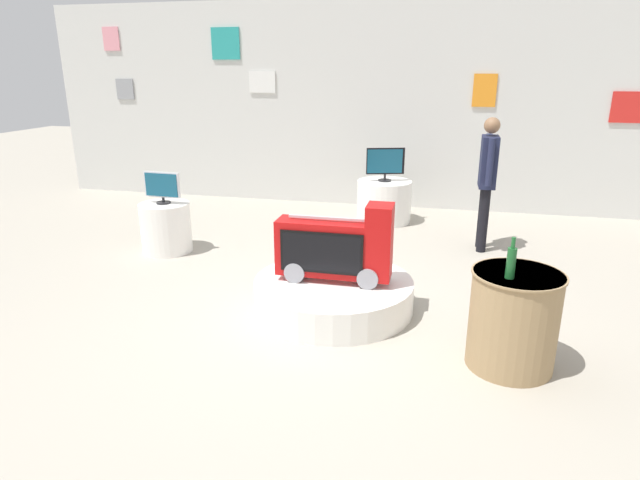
{
  "coord_description": "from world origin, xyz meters",
  "views": [
    {
      "loc": [
        1.16,
        -4.53,
        2.29
      ],
      "look_at": [
        0.01,
        0.45,
        0.64
      ],
      "focal_mm": 29.76,
      "sensor_mm": 36.0,
      "label": 1
    }
  ],
  "objects_px": {
    "display_pedestal_center_rear": "(384,201)",
    "main_display_pedestal": "(333,294)",
    "tv_on_center_rear": "(385,163)",
    "side_table_round": "(513,319)",
    "tv_on_left_rear": "(162,186)",
    "novelty_firetruck_tv": "(336,249)",
    "display_pedestal_left_rear": "(166,227)",
    "bottle_on_side_table": "(511,262)",
    "shopper_browsing_near_truck": "(487,174)"
  },
  "relations": [
    {
      "from": "tv_on_left_rear",
      "to": "tv_on_center_rear",
      "type": "relative_size",
      "value": 0.86
    },
    {
      "from": "tv_on_center_rear",
      "to": "bottle_on_side_table",
      "type": "height_order",
      "value": "tv_on_center_rear"
    },
    {
      "from": "novelty_firetruck_tv",
      "to": "display_pedestal_center_rear",
      "type": "height_order",
      "value": "novelty_firetruck_tv"
    },
    {
      "from": "display_pedestal_center_rear",
      "to": "tv_on_left_rear",
      "type": "bearing_deg",
      "value": -141.39
    },
    {
      "from": "tv_on_left_rear",
      "to": "main_display_pedestal",
      "type": "bearing_deg",
      "value": -26.33
    },
    {
      "from": "novelty_firetruck_tv",
      "to": "tv_on_left_rear",
      "type": "xyz_separation_m",
      "value": [
        -2.51,
        1.24,
        0.24
      ]
    },
    {
      "from": "display_pedestal_center_rear",
      "to": "main_display_pedestal",
      "type": "bearing_deg",
      "value": -92.0
    },
    {
      "from": "display_pedestal_left_rear",
      "to": "shopper_browsing_near_truck",
      "type": "bearing_deg",
      "value": 14.14
    },
    {
      "from": "side_table_round",
      "to": "bottle_on_side_table",
      "type": "xyz_separation_m",
      "value": [
        -0.08,
        -0.12,
        0.52
      ]
    },
    {
      "from": "tv_on_center_rear",
      "to": "bottle_on_side_table",
      "type": "distance_m",
      "value": 4.38
    },
    {
      "from": "display_pedestal_left_rear",
      "to": "display_pedestal_center_rear",
      "type": "height_order",
      "value": "same"
    },
    {
      "from": "tv_on_left_rear",
      "to": "shopper_browsing_near_truck",
      "type": "distance_m",
      "value": 4.15
    },
    {
      "from": "main_display_pedestal",
      "to": "bottle_on_side_table",
      "type": "xyz_separation_m",
      "value": [
        1.51,
        -0.85,
        0.77
      ]
    },
    {
      "from": "tv_on_center_rear",
      "to": "shopper_browsing_near_truck",
      "type": "xyz_separation_m",
      "value": [
        1.42,
        -1.06,
        0.08
      ]
    },
    {
      "from": "tv_on_left_rear",
      "to": "display_pedestal_center_rear",
      "type": "xyz_separation_m",
      "value": [
        2.61,
        2.08,
        -0.55
      ]
    },
    {
      "from": "display_pedestal_left_rear",
      "to": "tv_on_left_rear",
      "type": "relative_size",
      "value": 1.31
    },
    {
      "from": "novelty_firetruck_tv",
      "to": "display_pedestal_center_rear",
      "type": "distance_m",
      "value": 3.33
    },
    {
      "from": "main_display_pedestal",
      "to": "display_pedestal_center_rear",
      "type": "relative_size",
      "value": 1.87
    },
    {
      "from": "novelty_firetruck_tv",
      "to": "tv_on_left_rear",
      "type": "relative_size",
      "value": 2.27
    },
    {
      "from": "display_pedestal_left_rear",
      "to": "shopper_browsing_near_truck",
      "type": "relative_size",
      "value": 0.37
    },
    {
      "from": "novelty_firetruck_tv",
      "to": "tv_on_center_rear",
      "type": "bearing_deg",
      "value": 88.4
    },
    {
      "from": "display_pedestal_left_rear",
      "to": "tv_on_left_rear",
      "type": "height_order",
      "value": "tv_on_left_rear"
    },
    {
      "from": "tv_on_left_rear",
      "to": "tv_on_center_rear",
      "type": "bearing_deg",
      "value": 38.56
    },
    {
      "from": "display_pedestal_left_rear",
      "to": "display_pedestal_center_rear",
      "type": "relative_size",
      "value": 0.77
    },
    {
      "from": "main_display_pedestal",
      "to": "tv_on_center_rear",
      "type": "height_order",
      "value": "tv_on_center_rear"
    },
    {
      "from": "tv_on_left_rear",
      "to": "side_table_round",
      "type": "bearing_deg",
      "value": -25.56
    },
    {
      "from": "tv_on_left_rear",
      "to": "display_pedestal_center_rear",
      "type": "bearing_deg",
      "value": 38.61
    },
    {
      "from": "tv_on_center_rear",
      "to": "bottle_on_side_table",
      "type": "relative_size",
      "value": 1.78
    },
    {
      "from": "novelty_firetruck_tv",
      "to": "tv_on_left_rear",
      "type": "height_order",
      "value": "novelty_firetruck_tv"
    },
    {
      "from": "novelty_firetruck_tv",
      "to": "tv_on_center_rear",
      "type": "height_order",
      "value": "tv_on_center_rear"
    },
    {
      "from": "tv_on_center_rear",
      "to": "side_table_round",
      "type": "xyz_separation_m",
      "value": [
        1.48,
        -4.03,
        -0.52
      ]
    },
    {
      "from": "main_display_pedestal",
      "to": "novelty_firetruck_tv",
      "type": "xyz_separation_m",
      "value": [
        0.02,
        -0.01,
        0.48
      ]
    },
    {
      "from": "novelty_firetruck_tv",
      "to": "side_table_round",
      "type": "distance_m",
      "value": 1.74
    },
    {
      "from": "display_pedestal_center_rear",
      "to": "bottle_on_side_table",
      "type": "relative_size",
      "value": 2.64
    },
    {
      "from": "tv_on_center_rear",
      "to": "side_table_round",
      "type": "bearing_deg",
      "value": -69.8
    },
    {
      "from": "tv_on_center_rear",
      "to": "display_pedestal_center_rear",
      "type": "bearing_deg",
      "value": 73.3
    },
    {
      "from": "display_pedestal_left_rear",
      "to": "bottle_on_side_table",
      "type": "xyz_separation_m",
      "value": [
        4.0,
        -2.08,
        0.61
      ]
    },
    {
      "from": "novelty_firetruck_tv",
      "to": "side_table_round",
      "type": "height_order",
      "value": "novelty_firetruck_tv"
    },
    {
      "from": "main_display_pedestal",
      "to": "bottle_on_side_table",
      "type": "relative_size",
      "value": 4.93
    },
    {
      "from": "shopper_browsing_near_truck",
      "to": "main_display_pedestal",
      "type": "bearing_deg",
      "value": -124.29
    },
    {
      "from": "display_pedestal_center_rear",
      "to": "shopper_browsing_near_truck",
      "type": "height_order",
      "value": "shopper_browsing_near_truck"
    },
    {
      "from": "shopper_browsing_near_truck",
      "to": "tv_on_center_rear",
      "type": "bearing_deg",
      "value": 143.3
    },
    {
      "from": "tv_on_left_rear",
      "to": "display_pedestal_left_rear",
      "type": "bearing_deg",
      "value": 93.27
    },
    {
      "from": "main_display_pedestal",
      "to": "display_pedestal_left_rear",
      "type": "xyz_separation_m",
      "value": [
        -2.49,
        1.24,
        0.17
      ]
    },
    {
      "from": "novelty_firetruck_tv",
      "to": "display_pedestal_center_rear",
      "type": "relative_size",
      "value": 1.32
    },
    {
      "from": "main_display_pedestal",
      "to": "tv_on_left_rear",
      "type": "distance_m",
      "value": 2.87
    },
    {
      "from": "tv_on_left_rear",
      "to": "shopper_browsing_near_truck",
      "type": "height_order",
      "value": "shopper_browsing_near_truck"
    },
    {
      "from": "display_pedestal_left_rear",
      "to": "bottle_on_side_table",
      "type": "height_order",
      "value": "bottle_on_side_table"
    },
    {
      "from": "main_display_pedestal",
      "to": "shopper_browsing_near_truck",
      "type": "distance_m",
      "value": 2.85
    },
    {
      "from": "main_display_pedestal",
      "to": "tv_on_center_rear",
      "type": "xyz_separation_m",
      "value": [
        0.11,
        3.31,
        0.77
      ]
    }
  ]
}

